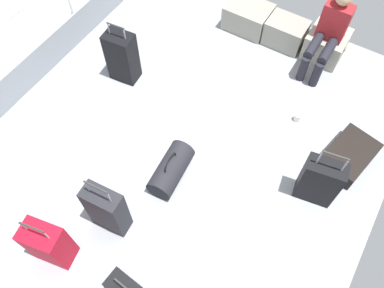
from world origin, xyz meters
name	(u,v)px	position (x,y,z in m)	size (l,w,h in m)	color
ground_plane	(186,145)	(0.00, 0.00, -0.03)	(4.40, 5.20, 0.06)	gray
gunwale_port	(42,59)	(-2.17, 0.00, 0.23)	(0.06, 5.20, 0.45)	gray
railing_port	(26,25)	(-2.17, 0.00, 0.78)	(0.04, 4.20, 1.02)	silver
cargo_crate_0	(248,17)	(-0.30, 2.12, 0.18)	(0.64, 0.46, 0.36)	gray
cargo_crate_1	(286,33)	(0.28, 2.11, 0.18)	(0.56, 0.38, 0.37)	gray
cargo_crate_2	(326,44)	(0.83, 2.18, 0.19)	(0.52, 0.49, 0.38)	#9E9989
passenger_seated	(329,31)	(0.83, 2.00, 0.56)	(0.34, 0.66, 1.08)	maroon
suitcase_1	(107,210)	(-0.15, -1.21, 0.35)	(0.40, 0.22, 0.88)	black
suitcase_2	(49,244)	(-0.43, -1.77, 0.31)	(0.41, 0.31, 0.78)	#B70C1E
suitcase_3	(349,156)	(1.68, 0.78, 0.10)	(0.57, 0.72, 0.21)	black
suitcase_5	(122,57)	(-1.23, 0.48, 0.35)	(0.37, 0.28, 0.86)	black
suitcase_6	(320,181)	(1.51, 0.17, 0.33)	(0.42, 0.27, 0.87)	black
duffel_bag	(171,170)	(0.08, -0.44, 0.15)	(0.34, 0.63, 0.42)	black
paper_cup	(297,118)	(0.97, 1.00, 0.05)	(0.08, 0.08, 0.10)	white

